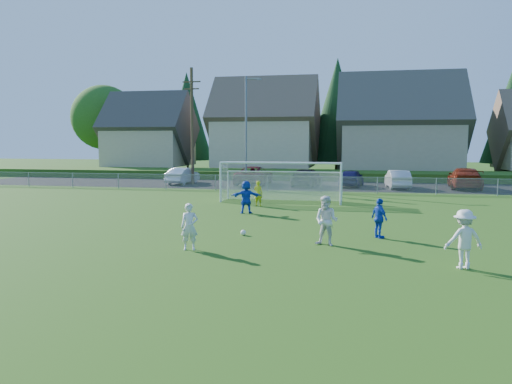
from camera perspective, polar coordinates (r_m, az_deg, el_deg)
ground at (r=15.61m, az=-5.92°, el=-8.07°), size 160.00×160.00×0.00m
asphalt_lot at (r=42.36m, az=5.26°, el=0.76°), size 60.00×60.00×0.00m
grass_embankment at (r=49.77m, az=6.20°, el=1.96°), size 70.00×6.00×0.80m
soccer_ball at (r=19.94m, az=-1.47°, el=-4.66°), size 0.22×0.22×0.22m
player_white_a at (r=17.37m, az=-7.62°, el=-3.95°), size 0.67×0.54×1.62m
player_white_b at (r=18.07m, az=8.05°, el=-3.28°), size 1.04×0.92×1.80m
player_white_c at (r=15.91m, az=22.68°, el=-4.99°), size 1.27×0.93×1.76m
player_blue_a at (r=19.86m, az=13.92°, el=-2.93°), size 0.82×0.96×1.55m
player_blue_b at (r=25.92m, az=-1.14°, el=-0.56°), size 1.64×0.74×1.71m
goalkeeper at (r=28.77m, az=0.26°, el=-0.15°), size 0.61×0.48×1.48m
car_b at (r=44.29m, az=-8.37°, el=1.85°), size 1.82×4.41×1.42m
car_c at (r=43.02m, az=-0.24°, el=1.90°), size 2.64×5.66×1.57m
car_d at (r=41.54m, az=5.81°, el=1.65°), size 2.50×5.18×1.45m
car_e at (r=41.79m, az=10.83°, el=1.59°), size 2.25×4.41×1.44m
car_f at (r=41.16m, az=15.89°, el=1.41°), size 1.85×4.48×1.44m
car_g at (r=42.55m, az=22.76°, el=1.46°), size 2.86×5.88×1.65m
soccer_goal at (r=30.91m, az=2.97°, el=1.91°), size 7.42×1.90×2.50m
chainlink_fence at (r=36.87m, az=4.34°, el=0.98°), size 52.06×0.06×1.20m
streetlight at (r=41.46m, az=-1.08°, el=7.36°), size 1.38×0.18×9.00m
utility_pole at (r=43.79m, az=-7.32°, el=7.63°), size 1.60×0.26×10.00m
houses_row at (r=57.08m, az=8.99°, el=9.38°), size 53.90×11.45×13.27m
tree_row at (r=63.36m, az=8.39°, el=8.65°), size 65.98×12.36×13.80m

